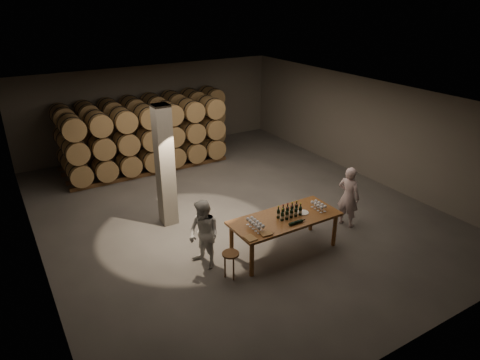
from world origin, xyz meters
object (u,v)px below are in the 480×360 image
tasting_table (285,221)px  plate (303,212)px  bottle_cluster (289,212)px  person_woman (204,235)px  notebook_near (266,234)px  stool (231,257)px  person_man (348,197)px

tasting_table → plate: size_ratio=9.38×
plate → tasting_table: bearing=175.4°
bottle_cluster → person_woman: size_ratio=0.37×
notebook_near → person_woman: size_ratio=0.15×
notebook_near → stool: bearing=175.9°
notebook_near → person_man: person_man is taller
stool → person_man: (3.74, 0.39, 0.32)m
notebook_near → person_woman: person_woman is taller
bottle_cluster → stool: bearing=-172.4°
plate → notebook_near: size_ratio=1.12×
person_man → plate: bearing=78.8°
bottle_cluster → person_woman: 2.04m
tasting_table → person_woman: bearing=167.0°
stool → notebook_near: bearing=-10.6°
notebook_near → plate: bearing=21.8°
plate → person_woman: person_woman is taller
bottle_cluster → person_woman: person_woman is taller
plate → person_man: person_man is taller
plate → stool: bearing=-174.4°
plate → person_man: size_ratio=0.17×
notebook_near → person_woman: (-1.07, 0.82, -0.12)m
plate → stool: 2.13m
person_man → person_woman: size_ratio=1.02×
person_man → bottle_cluster: bearing=76.9°
tasting_table → bottle_cluster: bottle_cluster is taller
tasting_table → person_woman: size_ratio=1.63×
bottle_cluster → notebook_near: 0.99m
person_man → tasting_table: bearing=76.3°
stool → plate: bearing=5.6°
bottle_cluster → notebook_near: bearing=-157.5°
tasting_table → stool: size_ratio=4.25×
tasting_table → person_woman: 1.92m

